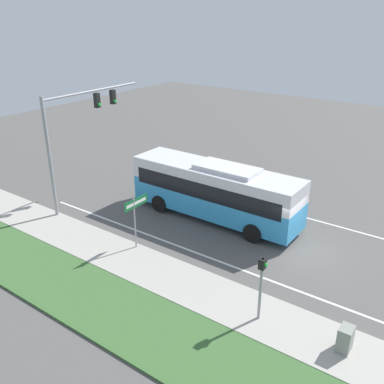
{
  "coord_description": "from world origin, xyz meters",
  "views": [
    {
      "loc": [
        -19.3,
        -6.88,
        11.7
      ],
      "look_at": [
        -0.58,
        6.52,
        1.78
      ],
      "focal_mm": 40.0,
      "sensor_mm": 36.0,
      "label": 1
    }
  ],
  "objects_px": {
    "signal_gantry": "(77,125)",
    "bus": "(215,189)",
    "pedestrian_signal": "(261,279)",
    "street_sign": "(136,212)",
    "utility_cabinet": "(345,339)"
  },
  "relations": [
    {
      "from": "bus",
      "to": "pedestrian_signal",
      "type": "distance_m",
      "value": 9.36
    },
    {
      "from": "bus",
      "to": "street_sign",
      "type": "height_order",
      "value": "bus"
    },
    {
      "from": "signal_gantry",
      "to": "bus",
      "type": "bearing_deg",
      "value": -68.13
    },
    {
      "from": "bus",
      "to": "street_sign",
      "type": "distance_m",
      "value": 5.54
    },
    {
      "from": "signal_gantry",
      "to": "pedestrian_signal",
      "type": "bearing_deg",
      "value": -103.9
    },
    {
      "from": "pedestrian_signal",
      "to": "street_sign",
      "type": "bearing_deg",
      "value": 79.95
    },
    {
      "from": "pedestrian_signal",
      "to": "bus",
      "type": "bearing_deg",
      "value": 43.8
    },
    {
      "from": "pedestrian_signal",
      "to": "utility_cabinet",
      "type": "height_order",
      "value": "pedestrian_signal"
    },
    {
      "from": "signal_gantry",
      "to": "pedestrian_signal",
      "type": "distance_m",
      "value": 15.2
    },
    {
      "from": "street_sign",
      "to": "utility_cabinet",
      "type": "distance_m",
      "value": 11.39
    },
    {
      "from": "bus",
      "to": "signal_gantry",
      "type": "bearing_deg",
      "value": 111.87
    },
    {
      "from": "bus",
      "to": "utility_cabinet",
      "type": "distance_m",
      "value": 11.86
    },
    {
      "from": "signal_gantry",
      "to": "pedestrian_signal",
      "type": "xyz_separation_m",
      "value": [
        -3.57,
        -14.41,
        -3.24
      ]
    },
    {
      "from": "pedestrian_signal",
      "to": "street_sign",
      "type": "xyz_separation_m",
      "value": [
        1.39,
        7.87,
        0.13
      ]
    },
    {
      "from": "utility_cabinet",
      "to": "bus",
      "type": "bearing_deg",
      "value": 56.58
    }
  ]
}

